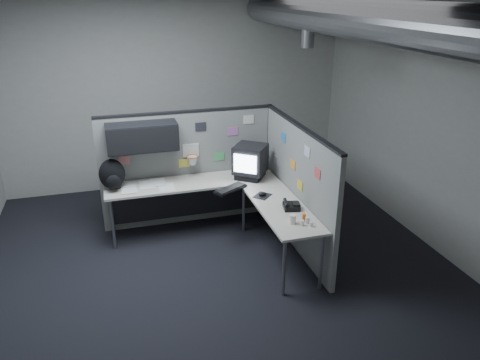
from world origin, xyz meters
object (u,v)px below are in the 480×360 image
object	(u,v)px
monitor	(250,161)
keyboard	(230,189)
phone	(291,206)
desk	(215,196)
backpack	(112,175)

from	to	relation	value
monitor	keyboard	xyz separation A→B (m)	(-0.38, -0.36, -0.22)
monitor	phone	world-z (taller)	monitor
desk	keyboard	distance (m)	0.27
desk	backpack	size ratio (longest dim) A/B	5.71
desk	phone	world-z (taller)	phone
monitor	backpack	bearing A→B (deg)	168.55
keyboard	backpack	bearing A→B (deg)	175.97
monitor	phone	xyz separation A→B (m)	(0.17, -1.08, -0.20)
desk	backpack	bearing A→B (deg)	165.95
monitor	keyboard	world-z (taller)	monitor
backpack	keyboard	bearing A→B (deg)	-2.38
keyboard	monitor	bearing A→B (deg)	57.51
monitor	desk	bearing A→B (deg)	-166.93
desk	phone	distance (m)	1.14
monitor	keyboard	size ratio (longest dim) A/B	1.16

